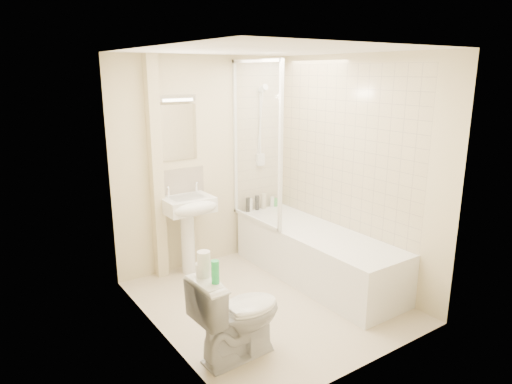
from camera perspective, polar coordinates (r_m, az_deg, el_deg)
floor at (r=4.68m, az=1.53°, el=-13.54°), size 2.50×2.50×0.00m
wall_back at (r=5.28m, az=-6.39°, el=3.58°), size 2.20×0.02×2.40m
wall_left at (r=3.72m, az=-12.19°, el=-1.45°), size 0.02×2.50×2.40m
wall_right at (r=4.95m, az=12.00°, el=2.61°), size 0.02×2.50×2.40m
ceiling at (r=4.12m, az=1.77°, el=17.31°), size 2.20×2.50×0.02m
tile_back at (r=5.61m, az=0.40°, el=6.68°), size 0.70×0.01×1.75m
tile_right at (r=5.00m, az=10.89°, el=5.40°), size 0.01×2.10×1.75m
pipe_boxing at (r=4.97m, az=-12.38°, el=2.62°), size 0.12×0.12×2.40m
splashback at (r=5.16m, az=-9.58°, el=1.27°), size 0.60×0.02×0.30m
mirror at (r=5.06m, az=-9.84°, el=7.33°), size 0.46×0.01×0.60m
strip_light at (r=5.00m, az=-9.91°, el=11.51°), size 0.42×0.07×0.07m
bathtub at (r=5.08m, az=7.55°, el=-7.66°), size 0.70×2.10×0.55m
shower_screen at (r=5.06m, az=-0.01°, el=6.06°), size 0.04×0.92×1.80m
shower_fixture at (r=5.56m, az=0.65°, el=7.86°), size 0.10×0.16×0.99m
pedestal_sink at (r=5.04m, az=-8.33°, el=-2.69°), size 0.53×0.49×1.02m
bottle_black_a at (r=5.60m, az=-1.01°, el=-1.60°), size 0.05×0.05×0.17m
bottle_white_a at (r=5.62m, az=-0.74°, el=-1.63°), size 0.06×0.06×0.16m
bottle_black_b at (r=5.67m, az=0.13°, el=-1.34°), size 0.05×0.05×0.18m
bottle_cream at (r=5.72m, az=0.96°, el=-1.14°), size 0.07×0.07×0.19m
bottle_white_b at (r=5.81m, az=2.03°, el=-1.23°), size 0.05×0.05×0.13m
bottle_green at (r=5.84m, az=2.41°, el=-1.29°), size 0.07×0.07×0.10m
toilet at (r=3.72m, az=-2.28°, el=-14.99°), size 0.48×0.77×0.74m
toilet_roll_lower at (r=3.47m, az=-6.62°, el=-9.63°), size 0.11×0.11×0.10m
toilet_roll_upper at (r=3.42m, az=-6.56°, el=-8.17°), size 0.10×0.10×0.10m
green_bottle at (r=3.33m, az=-5.11°, el=-9.93°), size 0.06×0.06×0.17m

